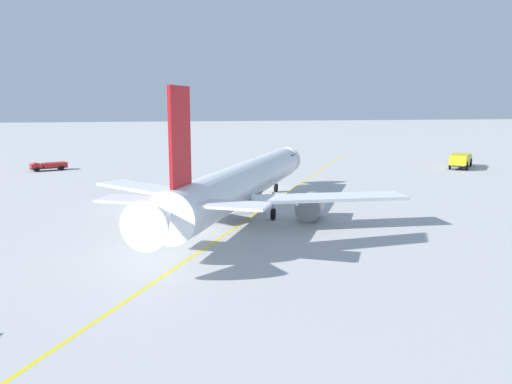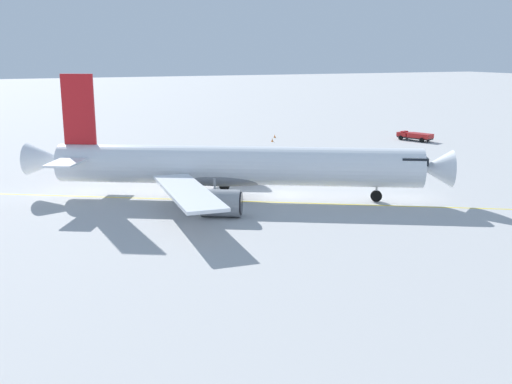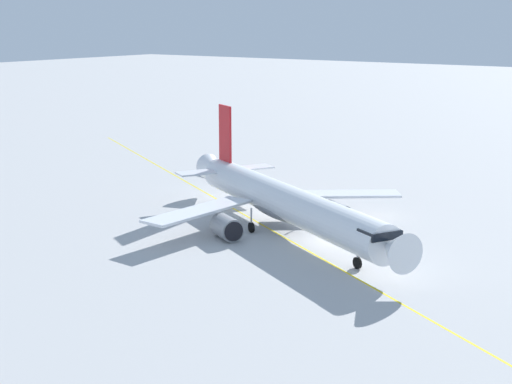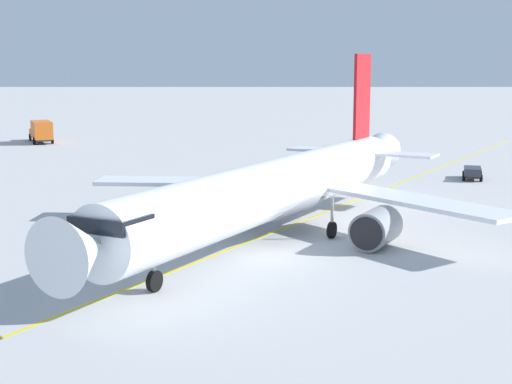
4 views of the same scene
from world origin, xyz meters
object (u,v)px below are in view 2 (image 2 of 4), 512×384
object	(u,v)px
airliner_main	(232,167)
ops_pickup_truck	(415,136)
safety_cone_mid	(275,136)
safety_cone_near	(272,140)

from	to	relation	value
airliner_main	ops_pickup_truck	distance (m)	48.53
safety_cone_mid	ops_pickup_truck	bearing A→B (deg)	147.72
safety_cone_near	safety_cone_mid	world-z (taller)	same
airliner_main	safety_cone_mid	xyz separation A→B (m)	(-22.10, -37.22, -2.87)
safety_cone_mid	airliner_main	bearing A→B (deg)	59.30
airliner_main	ops_pickup_truck	bearing A→B (deg)	59.23
airliner_main	safety_cone_near	world-z (taller)	airliner_main
airliner_main	safety_cone_near	size ratio (longest dim) A/B	69.57
ops_pickup_truck	safety_cone_mid	world-z (taller)	ops_pickup_truck
ops_pickup_truck	airliner_main	bearing A→B (deg)	99.51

